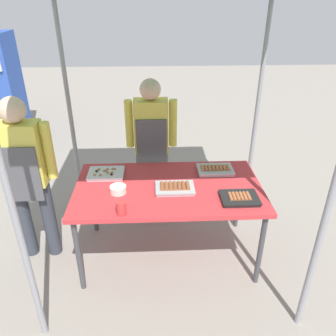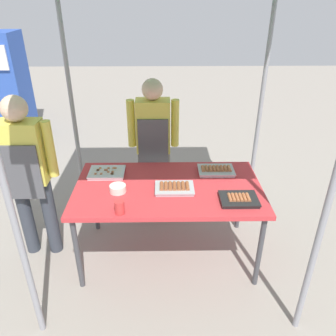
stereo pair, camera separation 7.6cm
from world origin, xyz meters
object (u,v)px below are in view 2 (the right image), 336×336
object	(u,v)px
tray_pork_links	(216,170)
drink_cup_near_edge	(120,207)
stall_table	(168,191)
condiment_bowl	(118,189)
customer_nearby	(27,168)
tray_spring_rolls	(239,199)
vendor_woman	(153,140)
tray_grilled_sausages	(174,188)
tray_meat_skewers	(107,173)

from	to	relation	value
tray_pork_links	drink_cup_near_edge	world-z (taller)	drink_cup_near_edge
stall_table	condiment_bowl	xyz separation A→B (m)	(-0.42, -0.08, 0.08)
tray_pork_links	customer_nearby	world-z (taller)	customer_nearby
customer_nearby	tray_spring_rolls	bearing A→B (deg)	-9.86
vendor_woman	customer_nearby	bearing A→B (deg)	31.16
stall_table	drink_cup_near_edge	distance (m)	0.55
tray_grilled_sausages	tray_meat_skewers	xyz separation A→B (m)	(-0.61, 0.28, -0.01)
stall_table	condiment_bowl	distance (m)	0.44
tray_meat_skewers	drink_cup_near_edge	xyz separation A→B (m)	(0.19, -0.61, 0.04)
tray_pork_links	customer_nearby	distance (m)	1.66
stall_table	tray_spring_rolls	distance (m)	0.61
stall_table	vendor_woman	bearing A→B (deg)	101.17
customer_nearby	tray_grilled_sausages	bearing A→B (deg)	-5.95
stall_table	tray_grilled_sausages	distance (m)	0.11
tray_pork_links	tray_grilled_sausages	bearing A→B (deg)	-142.12
tray_pork_links	tray_spring_rolls	distance (m)	0.49
tray_spring_rolls	drink_cup_near_edge	world-z (taller)	drink_cup_near_edge
tray_meat_skewers	tray_spring_rolls	size ratio (longest dim) A/B	1.08
tray_meat_skewers	tray_pork_links	world-z (taller)	tray_pork_links
stall_table	tray_grilled_sausages	bearing A→B (deg)	-50.93
tray_pork_links	drink_cup_near_edge	size ratio (longest dim) A/B	3.09
drink_cup_near_edge	tray_meat_skewers	bearing A→B (deg)	107.15
tray_spring_rolls	vendor_woman	bearing A→B (deg)	126.48
drink_cup_near_edge	vendor_woman	world-z (taller)	vendor_woman
stall_table	tray_pork_links	bearing A→B (deg)	28.43
tray_meat_skewers	customer_nearby	world-z (taller)	customer_nearby
tray_grilled_sausages	drink_cup_near_edge	xyz separation A→B (m)	(-0.42, -0.32, 0.03)
tray_pork_links	condiment_bowl	bearing A→B (deg)	-159.54
drink_cup_near_edge	vendor_woman	distance (m)	1.12
tray_grilled_sausages	tray_meat_skewers	bearing A→B (deg)	155.05
tray_grilled_sausages	tray_meat_skewers	size ratio (longest dim) A/B	1.01
tray_pork_links	customer_nearby	xyz separation A→B (m)	(-1.64, -0.18, 0.13)
customer_nearby	stall_table	bearing A→B (deg)	-3.14
tray_pork_links	vendor_woman	xyz separation A→B (m)	(-0.59, 0.46, 0.11)
stall_table	tray_spring_rolls	world-z (taller)	tray_spring_rolls
customer_nearby	vendor_woman	bearing A→B (deg)	31.16
tray_grilled_sausages	customer_nearby	xyz separation A→B (m)	(-1.25, 0.13, 0.13)
stall_table	tray_pork_links	xyz separation A→B (m)	(0.45, 0.24, 0.07)
tray_pork_links	drink_cup_near_edge	distance (m)	1.03
tray_grilled_sausages	tray_meat_skewers	distance (m)	0.67
drink_cup_near_edge	vendor_woman	xyz separation A→B (m)	(0.23, 1.09, 0.08)
tray_grilled_sausages	tray_spring_rolls	distance (m)	0.54
stall_table	vendor_woman	size ratio (longest dim) A/B	1.06
tray_pork_links	vendor_woman	world-z (taller)	vendor_woman
stall_table	tray_grilled_sausages	world-z (taller)	tray_grilled_sausages
stall_table	drink_cup_near_edge	world-z (taller)	drink_cup_near_edge
condiment_bowl	vendor_woman	bearing A→B (deg)	70.37
stall_table	vendor_woman	world-z (taller)	vendor_woman
tray_pork_links	stall_table	bearing A→B (deg)	-151.57
stall_table	condiment_bowl	bearing A→B (deg)	-169.00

